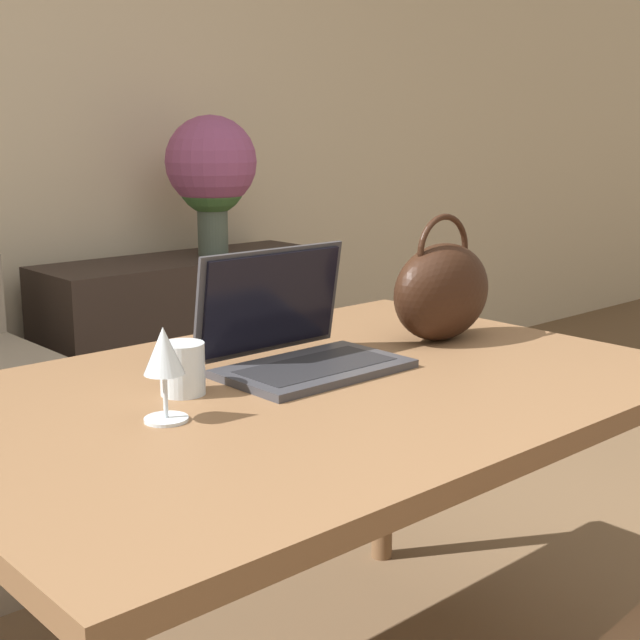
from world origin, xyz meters
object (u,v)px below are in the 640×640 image
Objects in this scene: wine_glass at (164,357)px; laptop at (294,336)px; drinking_glass at (182,369)px; flower_vase at (211,170)px; handbag at (442,290)px.

laptop is at bearing 17.57° from wine_glass.
drinking_glass is 0.18× the size of flower_vase.
wine_glass is at bearing -127.47° from flower_vase.
laptop is at bearing 173.25° from handbag.
drinking_glass is 1.90m from flower_vase.
wine_glass is 0.56× the size of handbag.
wine_glass is at bearing -133.93° from drinking_glass.
laptop is 1.74m from flower_vase.
drinking_glass is 0.60× the size of wine_glass.
handbag is (0.68, -0.04, 0.07)m from drinking_glass.
laptop is 1.27× the size of handbag.
flower_vase is (1.13, 1.51, 0.27)m from drinking_glass.
laptop is 3.84× the size of drinking_glass.
flower_vase is at bearing 53.05° from drinking_glass.
wine_glass reaches higher than drinking_glass.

